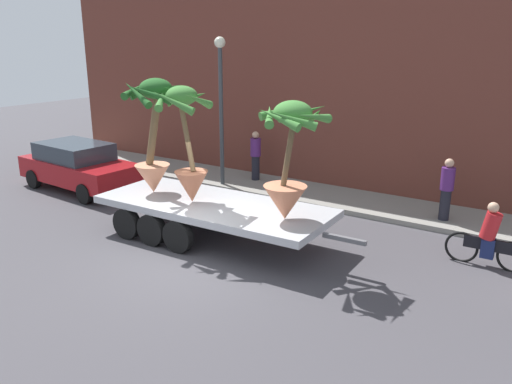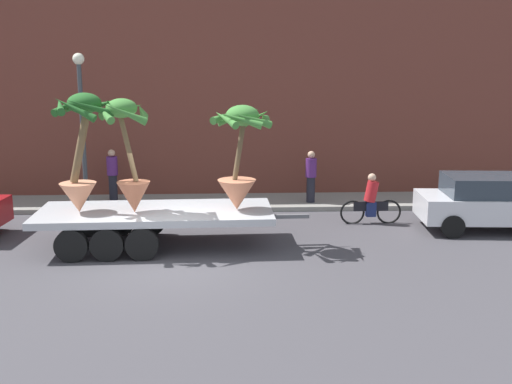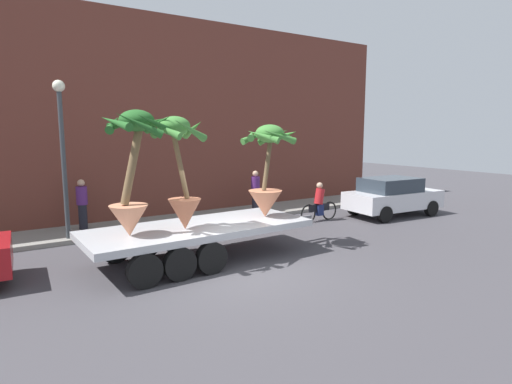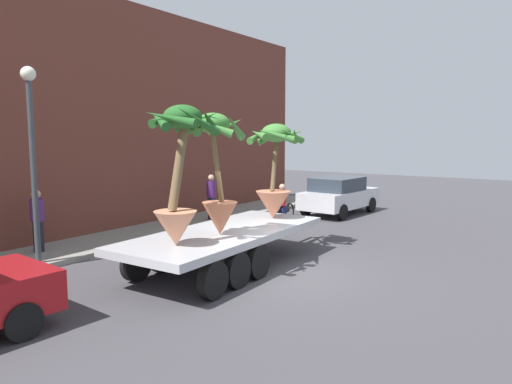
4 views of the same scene
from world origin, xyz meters
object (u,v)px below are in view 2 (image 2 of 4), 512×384
at_px(potted_palm_rear, 240,159).
at_px(cyclist, 371,201).
at_px(flatbed_trailer, 146,218).
at_px(parked_car, 490,202).
at_px(potted_palm_middle, 81,151).
at_px(street_lamp, 81,111).
at_px(pedestrian_near_gate, 113,174).
at_px(pedestrian_far_left, 311,176).
at_px(potted_palm_front, 129,157).

distance_m(potted_palm_rear, cyclist, 4.76).
bearing_deg(flatbed_trailer, parked_car, 7.09).
height_order(potted_palm_middle, street_lamp, street_lamp).
xyz_separation_m(pedestrian_near_gate, pedestrian_far_left, (6.60, -0.66, 0.00)).
bearing_deg(pedestrian_near_gate, potted_palm_rear, -50.33).
height_order(flatbed_trailer, cyclist, cyclist).
height_order(flatbed_trailer, potted_palm_rear, potted_palm_rear).
distance_m(potted_palm_rear, potted_palm_middle, 3.94).
bearing_deg(parked_car, cyclist, 164.72).
xyz_separation_m(flatbed_trailer, street_lamp, (-2.39, 3.89, 2.46)).
height_order(flatbed_trailer, pedestrian_near_gate, pedestrian_near_gate).
bearing_deg(cyclist, street_lamp, 168.18).
bearing_deg(potted_palm_front, potted_palm_middle, 175.86).
bearing_deg(cyclist, potted_palm_rear, -151.50).
bearing_deg(pedestrian_far_left, flatbed_trailer, -138.47).
height_order(pedestrian_far_left, street_lamp, street_lamp).
relative_size(cyclist, parked_car, 0.44).
bearing_deg(pedestrian_far_left, potted_palm_middle, -145.00).
distance_m(potted_palm_front, pedestrian_near_gate, 5.55).
distance_m(cyclist, street_lamp, 9.30).
distance_m(flatbed_trailer, potted_palm_rear, 2.88).
height_order(potted_palm_front, street_lamp, street_lamp).
xyz_separation_m(potted_palm_rear, pedestrian_far_left, (2.43, 4.37, -1.27)).
bearing_deg(potted_palm_rear, cyclist, 28.50).
distance_m(flatbed_trailer, street_lamp, 5.19).
distance_m(potted_palm_front, pedestrian_far_left, 7.03).
bearing_deg(potted_palm_rear, parked_car, 10.01).
distance_m(potted_palm_rear, potted_palm_front, 2.77).
xyz_separation_m(potted_palm_rear, parked_car, (7.12, 1.26, -1.48)).
distance_m(flatbed_trailer, potted_palm_middle, 2.33).
height_order(cyclist, street_lamp, street_lamp).
xyz_separation_m(cyclist, pedestrian_far_left, (-1.50, 2.24, 0.37)).
bearing_deg(potted_palm_middle, potted_palm_rear, 1.17).
bearing_deg(pedestrian_near_gate, cyclist, -19.70).
distance_m(potted_palm_front, street_lamp, 4.69).
bearing_deg(pedestrian_near_gate, potted_palm_front, -74.83).
relative_size(flatbed_trailer, pedestrian_near_gate, 4.12).
height_order(potted_palm_rear, cyclist, potted_palm_rear).
bearing_deg(pedestrian_far_left, pedestrian_near_gate, 174.32).
bearing_deg(potted_palm_rear, pedestrian_near_gate, 129.67).
height_order(potted_palm_middle, pedestrian_near_gate, potted_palm_middle).
bearing_deg(potted_palm_front, pedestrian_far_left, 41.16).
bearing_deg(potted_palm_middle, street_lamp, 102.44).
bearing_deg(potted_palm_front, parked_car, 8.19).
bearing_deg(pedestrian_far_left, street_lamp, -176.75).
distance_m(potted_palm_rear, pedestrian_near_gate, 6.66).
height_order(potted_palm_rear, pedestrian_near_gate, potted_palm_rear).
bearing_deg(pedestrian_near_gate, street_lamp, -121.43).
relative_size(pedestrian_near_gate, street_lamp, 0.35).
distance_m(potted_palm_rear, pedestrian_far_left, 5.16).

